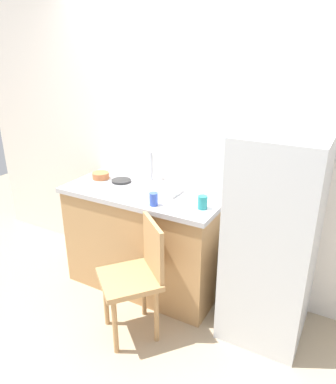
{
  "coord_description": "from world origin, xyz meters",
  "views": [
    {
      "loc": [
        1.21,
        -1.66,
        1.99
      ],
      "look_at": [
        -0.04,
        0.6,
        0.96
      ],
      "focal_mm": 33.76,
      "sensor_mm": 36.0,
      "label": 1
    }
  ],
  "objects": [
    {
      "name": "cup_blue",
      "position": [
        -0.07,
        0.43,
        0.95
      ],
      "size": [
        0.06,
        0.06,
        0.1
      ],
      "primitive_type": "cylinder",
      "color": "blue",
      "rests_on": "countertop"
    },
    {
      "name": "cabinet_base",
      "position": [
        -0.29,
        0.65,
        0.43
      ],
      "size": [
        1.31,
        0.6,
        0.87
      ],
      "primitive_type": "cube",
      "color": "tan",
      "rests_on": "ground_plane"
    },
    {
      "name": "dish_tray",
      "position": [
        -0.14,
        0.69,
        0.93
      ],
      "size": [
        0.28,
        0.2,
        0.05
      ],
      "primitive_type": "cube",
      "color": "white",
      "rests_on": "countertop"
    },
    {
      "name": "terracotta_bowl",
      "position": [
        -0.78,
        0.7,
        0.93
      ],
      "size": [
        0.15,
        0.15,
        0.06
      ],
      "primitive_type": "cylinder",
      "color": "#C67042",
      "rests_on": "countertop"
    },
    {
      "name": "refrigerator",
      "position": [
        0.78,
        0.63,
        0.75
      ],
      "size": [
        0.57,
        0.64,
        1.5
      ],
      "primitive_type": "cube",
      "color": "silver",
      "rests_on": "ground_plane"
    },
    {
      "name": "hotplate",
      "position": [
        -0.57,
        0.72,
        0.92
      ],
      "size": [
        0.17,
        0.17,
        0.02
      ],
      "primitive_type": "cylinder",
      "color": "#2D2D2D",
      "rests_on": "countertop"
    },
    {
      "name": "chair",
      "position": [
        -0.03,
        0.12,
        0.5
      ],
      "size": [
        0.56,
        0.56,
        0.89
      ],
      "rotation": [
        0.0,
        0.0,
        -0.7
      ],
      "color": "tan",
      "rests_on": "ground_plane"
    },
    {
      "name": "faucet",
      "position": [
        -0.37,
        0.9,
        1.03
      ],
      "size": [
        0.02,
        0.02,
        0.25
      ],
      "primitive_type": "cylinder",
      "color": "#B7B7BC",
      "rests_on": "countertop"
    },
    {
      "name": "back_wall",
      "position": [
        0.0,
        1.0,
        1.21
      ],
      "size": [
        4.8,
        0.1,
        2.42
      ],
      "primitive_type": "cube",
      "color": "white",
      "rests_on": "ground_plane"
    },
    {
      "name": "countertop",
      "position": [
        -0.29,
        0.65,
        0.89
      ],
      "size": [
        1.35,
        0.64,
        0.04
      ],
      "primitive_type": "cube",
      "color": "#B7B7BC",
      "rests_on": "cabinet_base"
    },
    {
      "name": "cup_teal",
      "position": [
        0.27,
        0.55,
        0.95
      ],
      "size": [
        0.07,
        0.07,
        0.1
      ],
      "primitive_type": "cylinder",
      "color": "teal",
      "rests_on": "countertop"
    },
    {
      "name": "ground_plane",
      "position": [
        0.0,
        0.0,
        0.0
      ],
      "size": [
        8.0,
        8.0,
        0.0
      ],
      "primitive_type": "plane",
      "color": "tan"
    }
  ]
}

